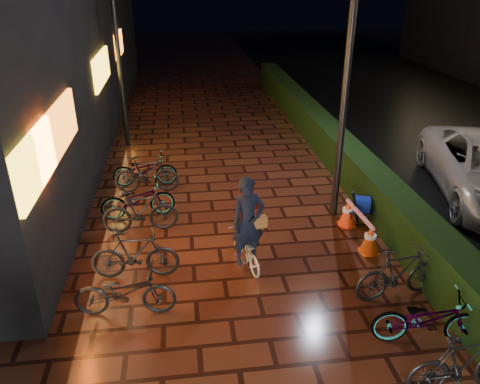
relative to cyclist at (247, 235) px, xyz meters
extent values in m
plane|color=#381911|center=(0.07, -2.07, -0.71)|extent=(80.00, 80.00, 0.00)
cube|color=black|center=(3.37, 5.93, -0.21)|extent=(0.70, 20.00, 1.00)
cube|color=yellow|center=(-3.38, -0.57, 1.89)|extent=(0.08, 2.00, 0.90)
cube|color=orange|center=(-3.38, 0.93, 1.89)|extent=(0.08, 3.00, 0.90)
cube|color=yellow|center=(-3.38, 6.93, 1.89)|extent=(0.08, 2.80, 0.90)
cube|color=orange|center=(-3.38, 11.93, 1.89)|extent=(0.08, 2.20, 0.90)
cylinder|color=black|center=(2.37, 1.92, 2.18)|extent=(0.20, 0.20, 5.77)
cylinder|color=black|center=(-2.91, 7.47, 1.91)|extent=(0.15, 0.15, 5.23)
imported|color=silver|center=(-0.01, 0.05, -0.36)|extent=(0.75, 1.39, 0.70)
imported|color=black|center=(0.01, -0.05, 0.31)|extent=(0.73, 0.56, 1.78)
cube|color=#9C5E2A|center=(0.21, -0.02, 0.27)|extent=(0.33, 0.20, 0.23)
cone|color=#D6400B|center=(2.55, 0.15, -0.39)|extent=(0.39, 0.39, 0.63)
cone|color=#FC380D|center=(2.48, 1.31, -0.39)|extent=(0.39, 0.39, 0.63)
cube|color=#FF5D0D|center=(2.55, 0.15, -0.69)|extent=(0.36, 0.36, 0.03)
cube|color=red|center=(2.48, 1.31, -0.69)|extent=(0.36, 0.36, 0.03)
cube|color=red|center=(2.52, 0.73, -0.12)|extent=(0.14, 1.34, 0.06)
cube|color=black|center=(2.78, 1.29, -0.34)|extent=(0.62, 0.56, 0.04)
cylinder|color=black|center=(2.53, 1.20, -0.53)|extent=(0.04, 0.04, 0.35)
cylinder|color=black|center=(2.91, 1.06, -0.53)|extent=(0.04, 0.04, 0.35)
cylinder|color=black|center=(2.64, 1.51, -0.53)|extent=(0.04, 0.04, 0.35)
cylinder|color=black|center=(3.02, 1.37, -0.53)|extent=(0.04, 0.04, 0.35)
cube|color=#0B209A|center=(2.78, 1.29, -0.18)|extent=(0.45, 0.42, 0.28)
cylinder|color=black|center=(2.60, 1.20, -0.20)|extent=(0.34, 0.29, 0.89)
imported|color=black|center=(-2.22, 2.33, -0.26)|extent=(1.76, 0.81, 0.89)
imported|color=black|center=(-2.13, 1.64, -0.21)|extent=(1.66, 0.52, 0.99)
imported|color=black|center=(-2.09, 3.68, -0.21)|extent=(1.66, 0.52, 0.99)
imported|color=black|center=(-2.15, 4.11, -0.26)|extent=(1.70, 0.60, 0.89)
imported|color=black|center=(-2.12, -0.08, -0.21)|extent=(1.67, 0.57, 0.99)
imported|color=black|center=(-2.21, -1.12, -0.26)|extent=(1.73, 0.72, 0.89)
imported|color=black|center=(2.44, -2.40, -0.26)|extent=(1.77, 0.85, 0.89)
imported|color=black|center=(2.49, -1.29, -0.21)|extent=(1.69, 0.68, 0.99)
imported|color=black|center=(2.46, -3.36, -0.21)|extent=(1.66, 0.53, 0.99)
camera|label=1|loc=(-1.13, -7.59, 4.58)|focal=35.00mm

